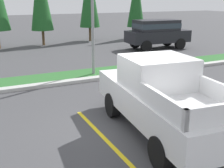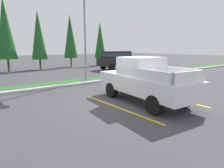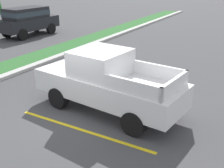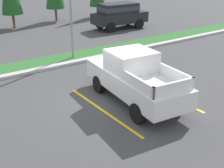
{
  "view_description": "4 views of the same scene",
  "coord_description": "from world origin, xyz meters",
  "views": [
    {
      "loc": [
        -3.54,
        -6.74,
        3.63
      ],
      "look_at": [
        0.29,
        1.14,
        0.99
      ],
      "focal_mm": 46.1,
      "sensor_mm": 36.0,
      "label": 1
    },
    {
      "loc": [
        -5.83,
        -6.9,
        2.54
      ],
      "look_at": [
        0.04,
        0.68,
        0.75
      ],
      "focal_mm": 31.48,
      "sensor_mm": 36.0,
      "label": 2
    },
    {
      "loc": [
        -6.68,
        -5.22,
        4.46
      ],
      "look_at": [
        1.46,
        -0.54,
        0.74
      ],
      "focal_mm": 45.14,
      "sensor_mm": 36.0,
      "label": 3
    },
    {
      "loc": [
        -6.49,
        -9.53,
        5.56
      ],
      "look_at": [
        0.16,
        -0.13,
        0.73
      ],
      "focal_mm": 48.62,
      "sensor_mm": 36.0,
      "label": 4
    }
  ],
  "objects": [
    {
      "name": "ground_plane",
      "position": [
        0.0,
        0.0,
        0.0
      ],
      "size": [
        120.0,
        120.0,
        0.0
      ],
      "primitive_type": "plane",
      "color": "#424244"
    },
    {
      "name": "suv_distant",
      "position": [
        8.64,
        10.83,
        1.24
      ],
      "size": [
        4.71,
        2.18,
        2.1
      ],
      "color": "black",
      "rests_on": "ground"
    },
    {
      "name": "traffic_cone",
      "position": [
        3.58,
        -0.22,
        0.29
      ],
      "size": [
        0.36,
        0.36,
        0.6
      ],
      "color": "orange",
      "rests_on": "ground"
    },
    {
      "name": "curb_strip",
      "position": [
        0.0,
        5.0,
        0.07
      ],
      "size": [
        56.0,
        0.4,
        0.15
      ],
      "primitive_type": "cube",
      "color": "#B2B2AD",
      "rests_on": "ground"
    },
    {
      "name": "parking_line_near",
      "position": [
        -0.68,
        -0.74,
        0.0
      ],
      "size": [
        0.12,
        4.8,
        0.01
      ],
      "primitive_type": "cube",
      "color": "yellow",
      "rests_on": "ground"
    },
    {
      "name": "grass_median",
      "position": [
        0.0,
        6.1,
        0.03
      ],
      "size": [
        56.0,
        1.8,
        0.06
      ],
      "primitive_type": "cube",
      "color": "#2D662D",
      "rests_on": "ground"
    },
    {
      "name": "pickup_truck_main",
      "position": [
        0.88,
        -0.69,
        1.04
      ],
      "size": [
        2.44,
        5.4,
        2.1
      ],
      "color": "black",
      "rests_on": "ground"
    },
    {
      "name": "parking_line_far",
      "position": [
        2.42,
        -0.74,
        0.0
      ],
      "size": [
        0.12,
        4.8,
        0.01
      ],
      "primitive_type": "cube",
      "color": "yellow",
      "rests_on": "ground"
    }
  ]
}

